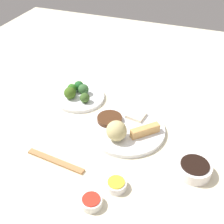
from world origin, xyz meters
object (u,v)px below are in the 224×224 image
(main_plate, at_px, (127,129))
(sauce_ramekin_sweet_and_sour, at_px, (91,202))
(chopsticks_pair, at_px, (55,161))
(broccoli_plate, at_px, (79,97))
(soy_sauce_bowl, at_px, (194,169))
(sauce_ramekin_hot_mustard, at_px, (116,185))

(main_plate, xyz_separation_m, sauce_ramekin_sweet_and_sour, (0.34, 0.01, 0.00))
(sauce_ramekin_sweet_and_sour, distance_m, chopsticks_pair, 0.21)
(main_plate, relative_size, sauce_ramekin_sweet_and_sour, 4.53)
(broccoli_plate, distance_m, soy_sauce_bowl, 0.57)
(sauce_ramekin_hot_mustard, bearing_deg, broccoli_plate, -141.51)
(main_plate, height_order, chopsticks_pair, main_plate)
(soy_sauce_bowl, bearing_deg, broccoli_plate, -115.68)
(sauce_ramekin_sweet_and_sour, bearing_deg, main_plate, -178.50)
(soy_sauce_bowl, bearing_deg, sauce_ramekin_sweet_and_sour, -48.87)
(chopsticks_pair, bearing_deg, sauce_ramekin_hot_mustard, 82.65)
(broccoli_plate, relative_size, sauce_ramekin_hot_mustard, 3.41)
(broccoli_plate, distance_m, sauce_ramekin_hot_mustard, 0.49)
(soy_sauce_bowl, distance_m, sauce_ramekin_sweet_and_sour, 0.33)
(main_plate, height_order, soy_sauce_bowl, soy_sauce_bowl)
(chopsticks_pair, bearing_deg, broccoli_plate, -166.54)
(main_plate, xyz_separation_m, chopsticks_pair, (0.23, -0.17, -0.00))
(sauce_ramekin_hot_mustard, bearing_deg, chopsticks_pair, -97.35)
(chopsticks_pair, bearing_deg, soy_sauce_bowl, 104.43)
(main_plate, distance_m, chopsticks_pair, 0.28)
(soy_sauce_bowl, height_order, sauce_ramekin_sweet_and_sour, soy_sauce_bowl)
(soy_sauce_bowl, xyz_separation_m, sauce_ramekin_hot_mustard, (0.14, -0.21, -0.01))
(chopsticks_pair, bearing_deg, sauce_ramekin_sweet_and_sour, 58.17)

